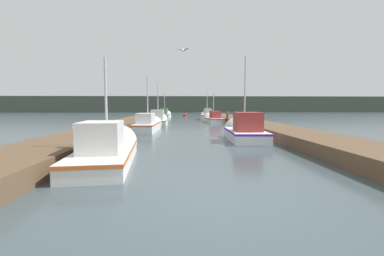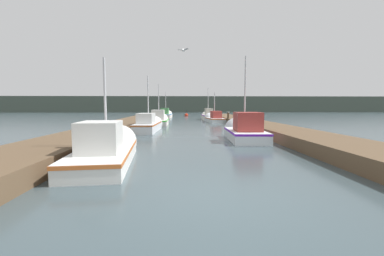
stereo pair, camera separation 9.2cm
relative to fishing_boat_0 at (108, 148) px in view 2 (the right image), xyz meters
The scene contains 16 objects.
ground_plane 5.03m from the fishing_boat_0, 50.40° to the right, with size 200.00×200.00×0.00m.
dock_left 12.34m from the fishing_boat_0, 100.24° to the left, with size 2.65×40.00×0.54m.
dock_right 14.87m from the fishing_boat_0, 54.74° to the left, with size 2.65×40.00×0.54m.
distant_shore_ridge 67.00m from the fishing_boat_0, 87.27° to the left, with size 120.00×16.00×4.27m.
fishing_boat_0 is the anchor object (origin of this frame).
fishing_boat_1 7.85m from the fishing_boat_0, 40.36° to the left, with size 1.95×4.78×5.04m.
fishing_boat_2 10.22m from the fishing_boat_0, 89.19° to the left, with size 1.66×5.70×4.37m.
fishing_boat_3 16.15m from the fishing_boat_0, 88.55° to the left, with size 1.73×5.00×4.42m.
fishing_boat_4 20.82m from the fishing_boat_0, 72.53° to the left, with size 1.91×4.96×3.76m.
fishing_boat_5 25.82m from the fishing_boat_0, 76.33° to the left, with size 1.52×5.15×4.51m.
fishing_boat_6 30.19m from the fishing_boat_0, 89.50° to the left, with size 1.89×6.20×4.35m.
mooring_piling_0 21.67m from the fishing_boat_0, 92.17° to the left, with size 0.26×0.26×1.35m.
mooring_piling_1 1.07m from the fishing_boat_0, 141.54° to the right, with size 0.24×0.24×1.19m.
mooring_piling_2 18.66m from the fishing_boat_0, 66.78° to the left, with size 0.24×0.24×1.20m.
channel_buoy 35.81m from the fishing_boat_0, 84.42° to the left, with size 0.62×0.62×1.12m.
seagull_lead 5.88m from the fishing_boat_0, 51.93° to the left, with size 0.51×0.42×0.12m.
Camera 2 is at (-0.70, -5.00, 1.88)m, focal length 24.00 mm.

